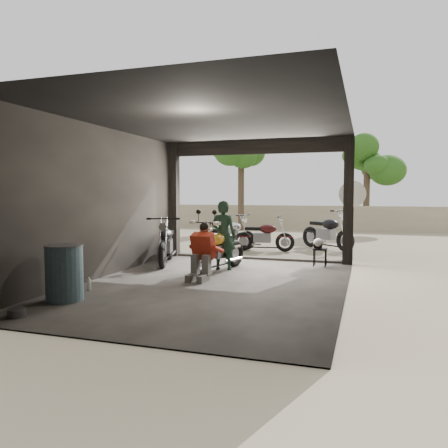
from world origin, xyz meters
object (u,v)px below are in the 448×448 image
Objects in this scene: outside_bike_a at (231,231)px; rider at (223,236)px; main_bike at (219,245)px; mechanic at (201,253)px; outside_bike_b at (264,233)px; left_bike at (166,240)px; sign_post at (352,208)px; outside_bike_c at (327,229)px; helmet at (318,243)px; stool at (320,251)px; oil_drum at (64,274)px.

rider reaches higher than outside_bike_a.
main_bike reaches higher than mechanic.
outside_bike_b is at bearing 89.53° from mechanic.
sign_post is (4.45, 2.20, 0.81)m from left_bike.
sign_post is (3.88, -1.52, 0.86)m from outside_bike_a.
helmet is (0.08, -3.43, -0.07)m from outside_bike_c.
main_bike is 0.84× the size of sign_post.
mechanic is 2.52× the size of stool.
sign_post is at bearing 63.81° from stool.
left_bike is at bearing -135.64° from sign_post.
outside_bike_c reaches higher than mechanic.
helmet is (2.10, 2.53, 0.00)m from mechanic.
left_bike reaches higher than stool.
outside_bike_c is (3.07, 0.53, 0.09)m from outside_bike_a.
outside_bike_a is at bearing 102.65° from mechanic.
mechanic is at bearing -73.71° from main_bike.
helmet is (-0.05, 0.03, 0.19)m from stool.
mechanic is 2.78m from oil_drum.
main_bike is at bearing -147.96° from outside_bike_a.
outside_bike_b is 4.91m from mechanic.
rider is 3.86m from sign_post.
rider is (0.07, 0.12, 0.22)m from main_bike.
left_bike reaches higher than helmet.
left_bike is at bearing 179.30° from outside_bike_c.
oil_drum is (-1.52, -2.32, -0.11)m from mechanic.
oil_drum is at bearing -121.48° from mechanic.
rider is 1.41× the size of mechanic.
mechanic is (1.04, -5.43, 0.01)m from outside_bike_a.
rider is 0.76× the size of sign_post.
outside_bike_a is 1.02× the size of rider.
outside_bike_c is (1.83, 1.05, 0.09)m from outside_bike_b.
rider reaches higher than left_bike.
oil_drum is at bearing -97.48° from main_bike.
sign_post reaches higher than oil_drum.
outside_bike_c is 4.20× the size of stool.
main_bike is 4.03m from sign_post.
sign_post reaches higher than outside_bike_c.
main_bike is 3.82m from oil_drum.
sign_post reaches higher than left_bike.
main_bike reaches higher than stool.
main_bike is 0.26m from rider.
outside_bike_b is 3.62m from rider.
stool is at bearing -98.12° from sign_post.
outside_bike_b is 0.86× the size of outside_bike_c.
helmet is (2.04, 1.23, -0.24)m from rider.
helmet is at bearing 52.10° from mechanic.
left_bike is 1.10× the size of rider.
outside_bike_c is 6.29m from mechanic.
mechanic is 3.31m from stool.
oil_drum reaches higher than stool.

